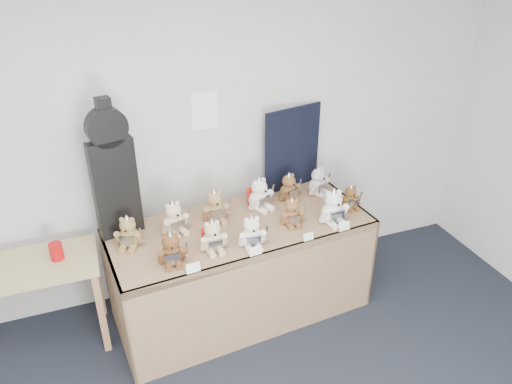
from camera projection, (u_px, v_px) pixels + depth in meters
name	position (u px, v px, depth m)	size (l,w,h in m)	color
room_shell	(205.00, 111.00, 3.82)	(6.00, 6.00, 6.00)	white
display_table	(245.00, 250.00, 3.81)	(2.05, 0.99, 0.83)	brown
side_table	(34.00, 279.00, 3.55)	(0.91, 0.51, 0.75)	tan
guitar_case	(113.00, 171.00, 3.46)	(0.33, 0.16, 1.04)	black
navy_board	(292.00, 149.00, 4.16)	(0.54, 0.02, 0.72)	black
red_cup	(56.00, 251.00, 3.52)	(0.09, 0.09, 0.13)	#AE0B0D
teddy_front_far_left	(171.00, 250.00, 3.32)	(0.22, 0.18, 0.27)	brown
teddy_front_left	(213.00, 237.00, 3.46)	(0.22, 0.18, 0.27)	beige
teddy_front_centre	(252.00, 233.00, 3.50)	(0.22, 0.19, 0.27)	white
teddy_front_right	(292.00, 213.00, 3.76)	(0.20, 0.16, 0.24)	brown
teddy_front_far_right	(333.00, 208.00, 3.77)	(0.25, 0.21, 0.31)	white
teddy_front_end	(350.00, 198.00, 3.98)	(0.18, 0.14, 0.22)	brown
teddy_back_left	(174.00, 219.00, 3.66)	(0.24, 0.22, 0.29)	beige
teddy_back_centre_left	(215.00, 207.00, 3.80)	(0.23, 0.19, 0.29)	#A37D51
teddy_back_centre_right	(260.00, 195.00, 3.96)	(0.25, 0.23, 0.30)	white
teddy_back_right	(289.00, 188.00, 4.10)	(0.22, 0.20, 0.26)	brown
teddy_back_end	(318.00, 182.00, 4.18)	(0.22, 0.21, 0.27)	silver
teddy_back_far_left	(128.00, 233.00, 3.51)	(0.21, 0.21, 0.26)	olive
entry_card_a	(193.00, 268.00, 3.27)	(0.09, 0.00, 0.07)	white
entry_card_b	(255.00, 251.00, 3.44)	(0.09, 0.00, 0.06)	white
entry_card_c	(308.00, 237.00, 3.60)	(0.08, 0.00, 0.06)	white
entry_card_d	(344.00, 226.00, 3.71)	(0.09, 0.00, 0.07)	white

